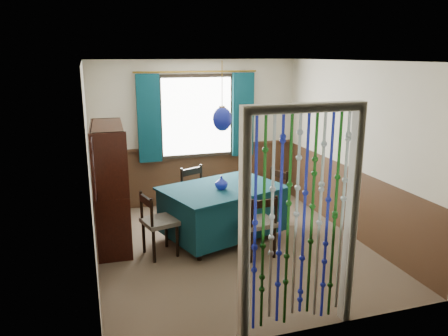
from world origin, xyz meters
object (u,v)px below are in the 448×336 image
object	(u,v)px
chair_far	(198,195)
sideboard	(111,203)
pendant_lamp	(222,119)
chair_right	(272,196)
vase_sideboard	(113,173)
dining_table	(222,209)
chair_left	(158,222)
chair_near	(259,224)
bowl_shelf	(114,165)
vase_table	(221,183)

from	to	relation	value
chair_far	sideboard	xyz separation A→B (m)	(-1.31, -0.30, 0.11)
chair_far	pendant_lamp	bearing A→B (deg)	84.95
chair_far	chair_right	distance (m)	1.14
sideboard	vase_sideboard	distance (m)	0.45
dining_table	chair_far	world-z (taller)	chair_far
chair_far	chair_left	bearing A→B (deg)	26.39
chair_near	bowl_shelf	size ratio (longest dim) A/B	4.61
vase_table	vase_sideboard	xyz separation A→B (m)	(-1.41, 0.69, 0.08)
chair_left	chair_near	bearing A→B (deg)	57.15
dining_table	chair_near	world-z (taller)	chair_near
dining_table	pendant_lamp	bearing A→B (deg)	-140.28
chair_right	chair_far	bearing A→B (deg)	54.93
chair_near	pendant_lamp	xyz separation A→B (m)	(-0.28, 0.69, 1.28)
chair_left	bowl_shelf	bearing A→B (deg)	-143.98
chair_near	vase_sideboard	distance (m)	2.21
chair_left	vase_sideboard	distance (m)	1.11
sideboard	vase_sideboard	world-z (taller)	sideboard
dining_table	pendant_lamp	xyz separation A→B (m)	(-0.00, -0.00, 1.29)
dining_table	pendant_lamp	size ratio (longest dim) A/B	2.02
chair_left	pendant_lamp	distance (m)	1.62
dining_table	bowl_shelf	bearing A→B (deg)	156.51
chair_near	dining_table	bearing A→B (deg)	106.41
dining_table	pendant_lamp	distance (m)	1.29
chair_left	sideboard	bearing A→B (deg)	-151.53
chair_near	sideboard	distance (m)	2.06
chair_near	sideboard	bearing A→B (deg)	144.83
pendant_lamp	chair_far	bearing A→B (deg)	108.06
chair_near	vase_table	xyz separation A→B (m)	(-0.32, 0.60, 0.40)
vase_table	bowl_shelf	distance (m)	1.46
pendant_lamp	vase_sideboard	bearing A→B (deg)	157.46
chair_right	vase_sideboard	distance (m)	2.41
pendant_lamp	bowl_shelf	bearing A→B (deg)	174.79
chair_near	vase_table	world-z (taller)	vase_table
vase_table	bowl_shelf	size ratio (longest dim) A/B	0.93
chair_far	bowl_shelf	bearing A→B (deg)	-1.67
vase_table	vase_sideboard	distance (m)	1.57
chair_left	bowl_shelf	size ratio (longest dim) A/B	4.67
chair_left	sideboard	xyz separation A→B (m)	(-0.54, 0.59, 0.13)
chair_left	vase_table	xyz separation A→B (m)	(0.93, 0.18, 0.40)
pendant_lamp	vase_table	xyz separation A→B (m)	(-0.04, -0.09, -0.88)
pendant_lamp	vase_table	size ratio (longest dim) A/B	5.41
bowl_shelf	chair_left	bearing A→B (deg)	-39.68
vase_table	bowl_shelf	xyz separation A→B (m)	(-1.41, 0.22, 0.31)
dining_table	chair_left	world-z (taller)	chair_left
vase_sideboard	chair_near	bearing A→B (deg)	-36.70
sideboard	bowl_shelf	world-z (taller)	sideboard
chair_far	pendant_lamp	size ratio (longest dim) A/B	0.97
chair_near	chair_far	size ratio (longest dim) A/B	0.94
bowl_shelf	pendant_lamp	bearing A→B (deg)	-5.21
dining_table	chair_far	bearing A→B (deg)	89.78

